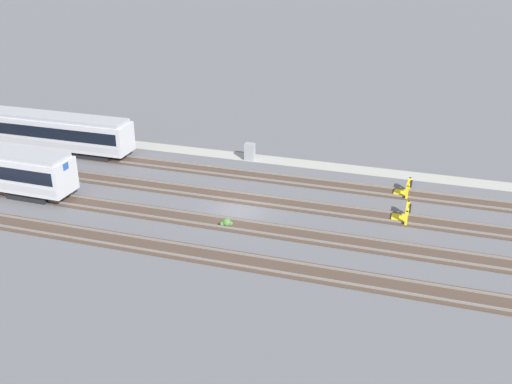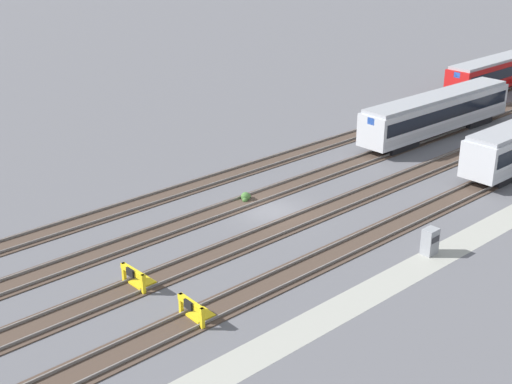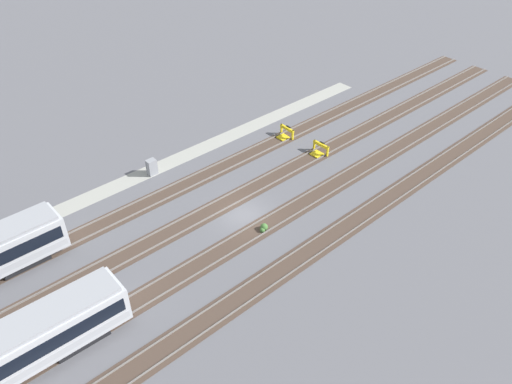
{
  "view_description": "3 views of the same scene",
  "coord_description": "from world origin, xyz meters",
  "px_view_note": "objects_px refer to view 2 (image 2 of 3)",
  "views": [
    {
      "loc": [
        -13.76,
        38.92,
        20.16
      ],
      "look_at": [
        -1.43,
        0.0,
        1.8
      ],
      "focal_mm": 42.0,
      "sensor_mm": 36.0,
      "label": 1
    },
    {
      "loc": [
        -30.15,
        -31.3,
        19.19
      ],
      "look_at": [
        -1.43,
        0.0,
        1.8
      ],
      "focal_mm": 50.0,
      "sensor_mm": 36.0,
      "label": 2
    },
    {
      "loc": [
        21.52,
        25.77,
        27.92
      ],
      "look_at": [
        -1.43,
        0.0,
        1.8
      ],
      "focal_mm": 35.0,
      "sensor_mm": 36.0,
      "label": 3
    }
  ],
  "objects_px": {
    "bumper_stop_near_inner_track": "(137,278)",
    "electrical_cabinet": "(430,241)",
    "subway_car_front_row_leftmost": "(502,71)",
    "bumper_stop_nearest_track": "(196,310)",
    "weed_clump": "(246,197)",
    "subway_car_front_row_centre": "(437,113)"
  },
  "relations": [
    {
      "from": "bumper_stop_near_inner_track",
      "to": "electrical_cabinet",
      "type": "xyz_separation_m",
      "value": [
        14.76,
        -8.34,
        0.29
      ]
    },
    {
      "from": "subway_car_front_row_leftmost",
      "to": "bumper_stop_nearest_track",
      "type": "xyz_separation_m",
      "value": [
        -53.15,
        -14.01,
        -1.53
      ]
    },
    {
      "from": "electrical_cabinet",
      "to": "weed_clump",
      "type": "distance_m",
      "value": 13.53
    },
    {
      "from": "subway_car_front_row_centre",
      "to": "bumper_stop_near_inner_track",
      "type": "distance_m",
      "value": 34.73
    },
    {
      "from": "subway_car_front_row_centre",
      "to": "weed_clump",
      "type": "bearing_deg",
      "value": 179.23
    },
    {
      "from": "bumper_stop_near_inner_track",
      "to": "bumper_stop_nearest_track",
      "type": "bearing_deg",
      "value": -86.63
    },
    {
      "from": "subway_car_front_row_leftmost",
      "to": "weed_clump",
      "type": "bearing_deg",
      "value": -173.93
    },
    {
      "from": "bumper_stop_near_inner_track",
      "to": "subway_car_front_row_centre",
      "type": "bearing_deg",
      "value": 7.69
    },
    {
      "from": "bumper_stop_nearest_track",
      "to": "weed_clump",
      "type": "height_order",
      "value": "bumper_stop_nearest_track"
    },
    {
      "from": "subway_car_front_row_centre",
      "to": "electrical_cabinet",
      "type": "distance_m",
      "value": 23.56
    },
    {
      "from": "electrical_cabinet",
      "to": "weed_clump",
      "type": "height_order",
      "value": "electrical_cabinet"
    },
    {
      "from": "subway_car_front_row_leftmost",
      "to": "subway_car_front_row_centre",
      "type": "bearing_deg",
      "value": -166.2
    },
    {
      "from": "bumper_stop_nearest_track",
      "to": "electrical_cabinet",
      "type": "relative_size",
      "value": 1.26
    },
    {
      "from": "electrical_cabinet",
      "to": "bumper_stop_near_inner_track",
      "type": "bearing_deg",
      "value": 150.54
    },
    {
      "from": "electrical_cabinet",
      "to": "weed_clump",
      "type": "bearing_deg",
      "value": 100.84
    },
    {
      "from": "electrical_cabinet",
      "to": "weed_clump",
      "type": "relative_size",
      "value": 1.74
    },
    {
      "from": "bumper_stop_near_inner_track",
      "to": "weed_clump",
      "type": "relative_size",
      "value": 2.18
    },
    {
      "from": "electrical_cabinet",
      "to": "weed_clump",
      "type": "xyz_separation_m",
      "value": [
        -2.54,
        13.28,
        -0.56
      ]
    },
    {
      "from": "bumper_stop_nearest_track",
      "to": "weed_clump",
      "type": "bearing_deg",
      "value": 38.9
    },
    {
      "from": "subway_car_front_row_leftmost",
      "to": "weed_clump",
      "type": "relative_size",
      "value": 19.59
    },
    {
      "from": "bumper_stop_nearest_track",
      "to": "bumper_stop_near_inner_track",
      "type": "bearing_deg",
      "value": 93.37
    },
    {
      "from": "subway_car_front_row_leftmost",
      "to": "subway_car_front_row_centre",
      "type": "distance_m",
      "value": 19.61
    }
  ]
}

